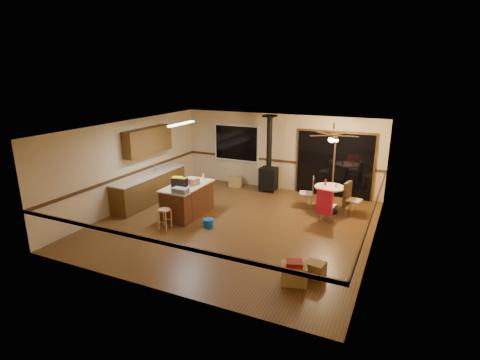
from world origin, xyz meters
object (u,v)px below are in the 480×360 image
Objects in this scene: wood_stove at (269,171)px; toolbox_grey at (180,190)px; kitchen_island at (188,200)px; box_corner_a at (294,274)px; chair_left at (310,189)px; bar_stool at (165,219)px; toolbox_black at (180,182)px; chair_near at (325,202)px; box_corner_b at (315,269)px; dining_table at (329,195)px; chair_right at (348,194)px; blue_bucket at (208,223)px; box_under_window at (236,181)px.

toolbox_grey is at bearing -106.05° from wood_stove.
kitchen_island is 4.39m from box_corner_a.
chair_left is 1.04× the size of box_corner_a.
bar_stool is at bearing -122.56° from toolbox_grey.
chair_near is (3.79, 1.24, -0.42)m from toolbox_black.
box_corner_b is at bearing -80.83° from chair_near.
dining_table is at bearing 98.07° from box_corner_b.
wood_stove reaches higher than bar_stool.
wood_stove is 5.07× the size of box_corner_a.
dining_table is at bearing 39.72° from bar_stool.
chair_right is at bearing 85.78° from box_corner_a.
chair_left is at bearing 35.67° from toolbox_black.
bar_stool reaches higher than blue_bucket.
wood_stove is 4.36m from bar_stool.
toolbox_grey is 0.84m from bar_stool.
bar_stool is at bearing -91.50° from kitchen_island.
blue_bucket is 0.31× the size of dining_table.
box_corner_a reaches higher than box_under_window.
kitchen_island is 3.38× the size of box_corner_a.
bar_stool is 2.01× the size of blue_bucket.
box_corner_a is (3.58, -1.51, -0.78)m from toolbox_grey.
dining_table is at bearing 92.93° from box_corner_a.
chair_left reaches higher than box_corner_b.
box_corner_a is (3.81, -2.18, -0.26)m from kitchen_island.
dining_table is 1.23× the size of chair_near.
dining_table reaches higher than box_corner_a.
chair_near is (2.36, -2.00, -0.13)m from wood_stove.
toolbox_grey is at bearing -168.58° from blue_bucket.
blue_bucket is 0.61× the size of box_under_window.
wood_stove is 3.65m from blue_bucket.
kitchen_island is at bearing 55.41° from toolbox_black.
wood_stove reaches higher than dining_table.
toolbox_grey is 4.13m from box_corner_b.
kitchen_island is at bearing -90.61° from box_under_window.
chair_left is at bearing 177.92° from chair_right.
wood_stove is at bearing 84.57° from blue_bucket.
toolbox_grey reaches higher than chair_near.
kitchen_island is at bearing 108.67° from toolbox_grey.
chair_left is (2.77, 2.73, -0.38)m from toolbox_grey.
chair_right is 4.24m from box_under_window.
box_under_window is at bearing 161.87° from dining_table.
kitchen_island reaches higher than box_corner_b.
chair_left is 1.12m from chair_right.
kitchen_island is 4.50m from box_corner_b.
bar_stool reaches higher than box_under_window.
kitchen_island reaches higher than box_corner_a.
box_corner_b is (3.16, -1.25, 0.04)m from blue_bucket.
chair_right reaches higher than box_under_window.
wood_stove reaches higher than box_corner_a.
blue_bucket is 0.39× the size of chair_near.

